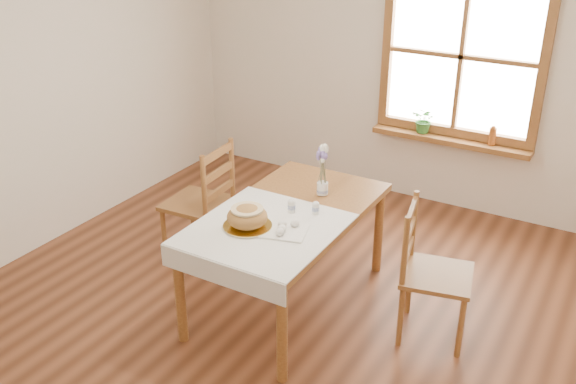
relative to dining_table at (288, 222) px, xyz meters
name	(u,v)px	position (x,y,z in m)	size (l,w,h in m)	color
ground	(267,323)	(0.00, -0.30, -0.66)	(5.00, 5.00, 0.00)	brown
room_walls	(263,88)	(0.00, -0.30, 1.04)	(4.60, 5.10, 2.65)	#F1E3D1
window	(462,56)	(0.50, 2.17, 0.79)	(1.46, 0.08, 1.46)	#98622F
window_sill	(450,140)	(0.50, 2.10, 0.03)	(1.46, 0.20, 0.05)	#98622F
dining_table	(288,222)	(0.00, 0.00, 0.00)	(0.90, 1.60, 0.75)	#98622F
table_linen	(265,229)	(0.00, -0.30, 0.09)	(0.91, 0.99, 0.01)	white
chair_left	(197,201)	(-0.96, 0.20, -0.16)	(0.47, 0.49, 1.01)	#98622F
chair_right	(437,273)	(1.04, 0.18, -0.18)	(0.45, 0.47, 0.96)	#98622F
bread_plate	(248,226)	(-0.11, -0.35, 0.10)	(0.31, 0.31, 0.02)	silver
bread_loaf	(247,215)	(-0.11, -0.35, 0.19)	(0.27, 0.27, 0.15)	#9E6C38
egg_napkin	(284,231)	(0.14, -0.28, 0.10)	(0.29, 0.25, 0.01)	white
eggs	(284,227)	(0.14, -0.28, 0.13)	(0.22, 0.20, 0.05)	silver
salt_shaker	(292,206)	(0.04, -0.01, 0.15)	(0.05, 0.05, 0.10)	silver
pepper_shaker	(316,208)	(0.19, 0.05, 0.14)	(0.05, 0.05, 0.09)	silver
flower_vase	(322,189)	(0.08, 0.36, 0.13)	(0.08, 0.08, 0.09)	silver
lavender_bouquet	(323,166)	(0.08, 0.36, 0.31)	(0.15, 0.15, 0.27)	#6B589C
potted_plant	(424,123)	(0.24, 2.10, 0.15)	(0.22, 0.24, 0.19)	#377A31
amber_bottle	(492,135)	(0.87, 2.10, 0.14)	(0.06, 0.06, 0.18)	#A1521D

